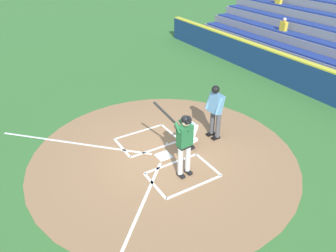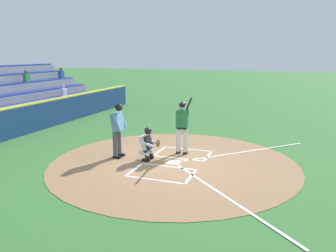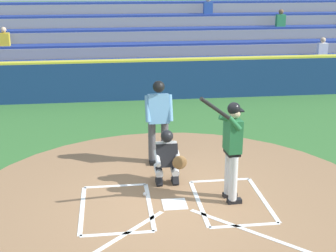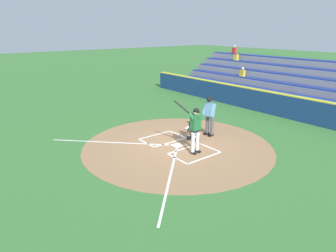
{
  "view_description": "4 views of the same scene",
  "coord_description": "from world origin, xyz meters",
  "px_view_note": "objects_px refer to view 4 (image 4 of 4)",
  "views": [
    {
      "loc": [
        -6.99,
        4.1,
        5.82
      ],
      "look_at": [
        -0.19,
        -0.04,
        1.15
      ],
      "focal_mm": 34.94,
      "sensor_mm": 36.0,
      "label": 1
    },
    {
      "loc": [
        9.94,
        3.42,
        3.51
      ],
      "look_at": [
        -0.14,
        -0.24,
        1.18
      ],
      "focal_mm": 36.12,
      "sensor_mm": 36.0,
      "label": 2
    },
    {
      "loc": [
        1.09,
        7.71,
        4.05
      ],
      "look_at": [
        0.02,
        -0.78,
        1.25
      ],
      "focal_mm": 51.25,
      "sensor_mm": 36.0,
      "label": 3
    },
    {
      "loc": [
        -9.0,
        7.61,
        4.74
      ],
      "look_at": [
        0.22,
        0.34,
        0.89
      ],
      "focal_mm": 31.75,
      "sensor_mm": 36.0,
      "label": 4
    }
  ],
  "objects_px": {
    "plate_umpire": "(209,113)",
    "baseball": "(177,139)",
    "batter": "(195,127)",
    "catcher": "(193,128)"
  },
  "relations": [
    {
      "from": "batter",
      "to": "catcher",
      "type": "height_order",
      "value": "batter"
    },
    {
      "from": "batter",
      "to": "baseball",
      "type": "relative_size",
      "value": 28.76
    },
    {
      "from": "batter",
      "to": "catcher",
      "type": "distance_m",
      "value": 1.45
    },
    {
      "from": "catcher",
      "to": "plate_umpire",
      "type": "relative_size",
      "value": 0.61
    },
    {
      "from": "batter",
      "to": "baseball",
      "type": "bearing_deg",
      "value": -14.38
    },
    {
      "from": "batter",
      "to": "catcher",
      "type": "bearing_deg",
      "value": -39.65
    },
    {
      "from": "plate_umpire",
      "to": "catcher",
      "type": "bearing_deg",
      "value": 93.24
    },
    {
      "from": "batter",
      "to": "baseball",
      "type": "height_order",
      "value": "batter"
    },
    {
      "from": "plate_umpire",
      "to": "baseball",
      "type": "height_order",
      "value": "plate_umpire"
    },
    {
      "from": "plate_umpire",
      "to": "batter",
      "type": "bearing_deg",
      "value": 119.74
    }
  ]
}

